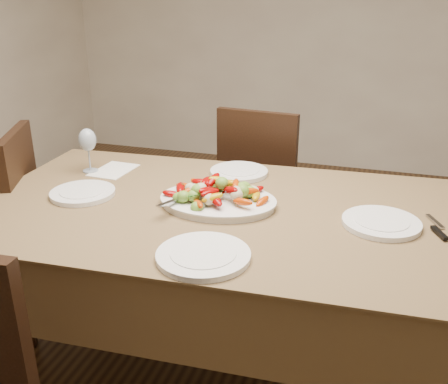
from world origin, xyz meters
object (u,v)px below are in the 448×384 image
at_px(plate_far, 239,172).
at_px(plate_near, 203,256).
at_px(plate_right, 381,223).
at_px(chair_far, 267,188).
at_px(plate_left, 83,193).
at_px(dining_table, 224,295).
at_px(wine_glass, 88,149).
at_px(serving_platter, 218,202).

bearing_deg(plate_far, plate_near, -82.37).
bearing_deg(plate_right, chair_far, 122.85).
bearing_deg(chair_far, plate_left, 68.63).
bearing_deg(dining_table, plate_right, 1.75).
distance_m(dining_table, chair_far, 0.95).
relative_size(plate_left, plate_right, 0.95).
relative_size(chair_far, wine_glass, 4.64).
bearing_deg(plate_near, wine_glass, 141.76).
height_order(dining_table, plate_left, plate_left).
bearing_deg(wine_glass, serving_platter, -16.17).
bearing_deg(plate_far, chair_far, 89.76).
height_order(chair_far, plate_left, chair_far).
bearing_deg(plate_far, plate_right, -30.05).
xyz_separation_m(dining_table, chair_far, (-0.04, 0.94, 0.10)).
height_order(dining_table, chair_far, chair_far).
height_order(plate_right, plate_near, same).
distance_m(plate_left, wine_glass, 0.29).
xyz_separation_m(serving_platter, plate_right, (0.58, 0.00, -0.00)).
bearing_deg(plate_right, serving_platter, -179.57).
bearing_deg(plate_right, plate_near, -141.88).
bearing_deg(plate_far, serving_platter, -87.02).
bearing_deg(plate_far, dining_table, -82.81).
bearing_deg(dining_table, plate_near, -81.95).
distance_m(dining_table, plate_right, 0.68).
bearing_deg(serving_platter, wine_glass, 163.83).
relative_size(chair_far, serving_platter, 2.25).
height_order(plate_left, plate_right, same).
bearing_deg(plate_right, plate_far, 149.95).
bearing_deg(plate_near, chair_far, 94.20).
bearing_deg(plate_near, plate_far, 97.63).
xyz_separation_m(dining_table, wine_glass, (-0.68, 0.20, 0.48)).
distance_m(dining_table, plate_far, 0.53).
height_order(plate_left, wine_glass, wine_glass).
bearing_deg(chair_far, plate_right, 128.97).
xyz_separation_m(plate_right, plate_near, (-0.50, -0.39, 0.00)).
height_order(dining_table, serving_platter, serving_platter).
bearing_deg(wine_glass, chair_far, 49.31).
height_order(plate_near, wine_glass, wine_glass).
bearing_deg(serving_platter, dining_table, -24.56).
relative_size(plate_far, wine_glass, 1.22).
distance_m(dining_table, plate_left, 0.68).
height_order(plate_right, plate_far, same).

